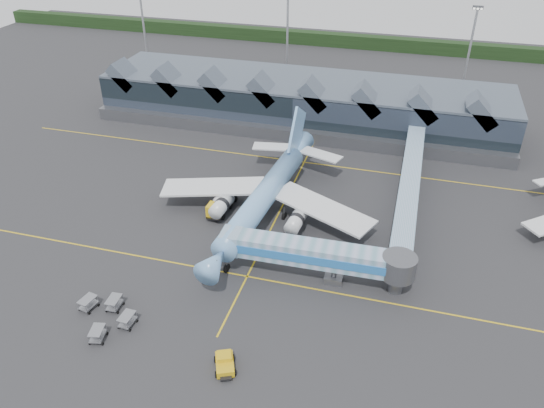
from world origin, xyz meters
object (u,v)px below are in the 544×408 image
(main_airliner, at_px, (266,193))
(jet_bridge, at_px, (327,257))
(pushback_tug, at_px, (225,363))
(fuel_truck, at_px, (223,199))

(main_airliner, height_order, jet_bridge, main_airliner)
(main_airliner, distance_m, pushback_tug, 32.78)
(jet_bridge, bearing_deg, fuel_truck, 144.27)
(main_airliner, bearing_deg, jet_bridge, -42.81)
(pushback_tug, bearing_deg, jet_bridge, 42.28)
(fuel_truck, xyz_separation_m, pushback_tug, (12.08, -32.06, -1.05))
(fuel_truck, bearing_deg, jet_bridge, -33.06)
(jet_bridge, relative_size, fuel_truck, 2.83)
(fuel_truck, distance_m, pushback_tug, 34.28)
(jet_bridge, height_order, pushback_tug, jet_bridge)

